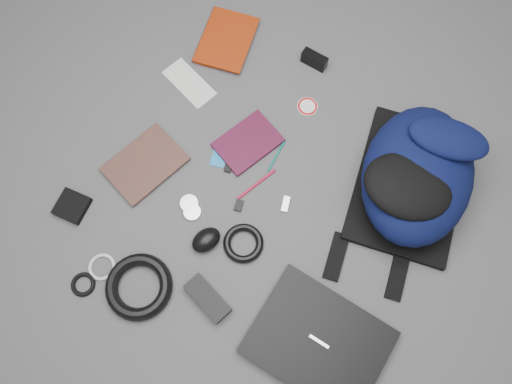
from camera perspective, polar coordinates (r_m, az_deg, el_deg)
The scene contains 24 objects.
ground at distance 1.60m, azimuth 0.00°, elevation -0.23°, with size 4.00×4.00×0.00m, color #4F4F51.
backpack at distance 1.58m, azimuth 17.97°, elevation 1.89°, with size 0.35×0.51×0.21m, color black, non-canonical shape.
laptop at distance 1.51m, azimuth 7.13°, elevation -16.61°, with size 0.38×0.29×0.04m, color black.
textbook_red at distance 1.87m, azimuth -6.11°, elevation 17.53°, with size 0.18×0.24×0.03m, color maroon.
comic_book at distance 1.70m, azimuth -14.39°, elevation 5.13°, with size 0.18×0.24×0.02m, color #9D440B.
envelope at distance 1.78m, azimuth -7.64°, elevation 12.24°, with size 0.19×0.09×0.00m, color white.
dvd_case at distance 1.65m, azimuth -0.94°, elevation 5.66°, with size 0.14×0.20×0.02m, color #3A0B1F.
compact_camera at distance 1.80m, azimuth 6.68°, elevation 14.78°, with size 0.09×0.03×0.05m, color black.
sticker_disc at distance 1.73m, azimuth 5.90°, elevation 9.70°, with size 0.07×0.07×0.00m, color white.
pen_teal at distance 1.64m, azimuth 2.37°, elevation 4.20°, with size 0.01×0.01×0.12m, color #0C6F62.
pen_red at distance 1.60m, azimuth 0.03°, elevation 0.87°, with size 0.01×0.01×0.16m, color #B40D32.
id_badge at distance 1.65m, azimuth -4.20°, elevation 4.10°, with size 0.05×0.07×0.00m, color #1B81CE.
usb_black at distance 1.63m, azimuth -3.02°, elevation 3.25°, with size 0.02×0.06×0.01m, color black.
usb_silver at distance 1.59m, azimuth 3.40°, elevation -1.40°, with size 0.02×0.05×0.01m, color #B7B7B9.
key_fob at distance 1.58m, azimuth -1.98°, elevation -1.54°, with size 0.02×0.04×0.01m, color black.
mouse at distance 1.54m, azimuth -5.73°, elevation -5.47°, with size 0.07×0.10×0.05m, color black.
headphone_left at distance 1.59m, azimuth -7.29°, elevation -2.32°, with size 0.05×0.05×0.01m, color silver.
headphone_right at distance 1.60m, azimuth -7.64°, elevation -1.32°, with size 0.06×0.06×0.01m, color silver.
cable_coil at distance 1.54m, azimuth -1.45°, elevation -5.88°, with size 0.13×0.13×0.02m, color black.
power_brick at distance 1.52m, azimuth -5.54°, elevation -12.00°, with size 0.15×0.06×0.04m, color black.
power_cord_coil at distance 1.55m, azimuth -13.24°, elevation -10.48°, with size 0.20×0.20×0.04m, color black.
pouch at distance 1.68m, azimuth -20.28°, elevation -1.53°, with size 0.09×0.09×0.02m, color black.
earbud_coil at distance 1.61m, azimuth -19.14°, elevation -9.94°, with size 0.07×0.07×0.01m, color black.
white_cable_coil at distance 1.61m, azimuth -17.20°, elevation -8.19°, with size 0.08×0.08×0.01m, color silver.
Camera 1 is at (0.25, -0.43, 1.52)m, focal length 35.00 mm.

